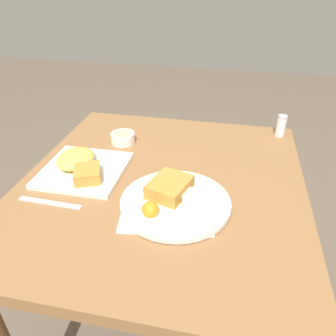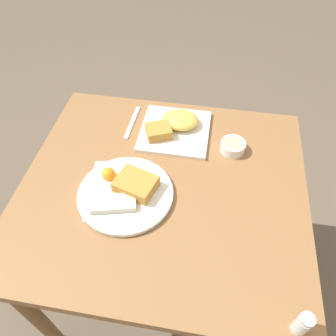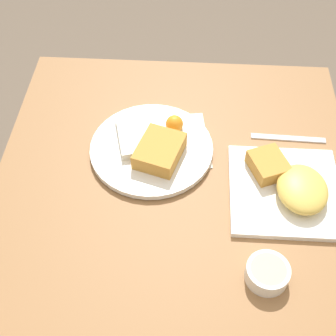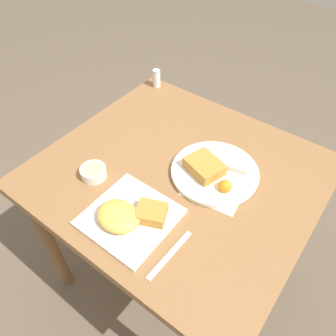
# 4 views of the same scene
# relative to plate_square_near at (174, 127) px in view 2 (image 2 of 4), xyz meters

# --- Properties ---
(ground_plane) EXTENTS (8.00, 8.00, 0.00)m
(ground_plane) POSITION_rel_plate_square_near_xyz_m (-0.00, 0.26, -0.77)
(ground_plane) COLOR brown
(dining_table) EXTENTS (0.92, 0.84, 0.75)m
(dining_table) POSITION_rel_plate_square_near_xyz_m (-0.00, 0.26, -0.12)
(dining_table) COLOR olive
(dining_table) RESTS_ON ground_plane
(menu_card) EXTENTS (0.22, 0.26, 0.00)m
(menu_card) POSITION_rel_plate_square_near_xyz_m (0.13, 0.30, -0.02)
(menu_card) COLOR beige
(menu_card) RESTS_ON dining_table
(plate_square_near) EXTENTS (0.25, 0.25, 0.06)m
(plate_square_near) POSITION_rel_plate_square_near_xyz_m (0.00, 0.00, 0.00)
(plate_square_near) COLOR white
(plate_square_near) RESTS_ON dining_table
(plate_oval_far) EXTENTS (0.30, 0.30, 0.05)m
(plate_oval_far) POSITION_rel_plate_square_near_xyz_m (0.10, 0.32, -0.00)
(plate_oval_far) COLOR white
(plate_oval_far) RESTS_ON menu_card
(sauce_ramekin) EXTENTS (0.09, 0.09, 0.04)m
(sauce_ramekin) POSITION_rel_plate_square_near_xyz_m (-0.22, 0.06, -0.00)
(sauce_ramekin) COLOR white
(sauce_ramekin) RESTS_ON dining_table
(salt_shaker) EXTENTS (0.04, 0.04, 0.08)m
(salt_shaker) POSITION_rel_plate_square_near_xyz_m (-0.39, 0.63, 0.01)
(salt_shaker) COLOR white
(salt_shaker) RESTS_ON dining_table
(butter_knife) EXTENTS (0.02, 0.19, 0.00)m
(butter_knife) POSITION_rel_plate_square_near_xyz_m (0.17, -0.02, -0.02)
(butter_knife) COLOR silver
(butter_knife) RESTS_ON dining_table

